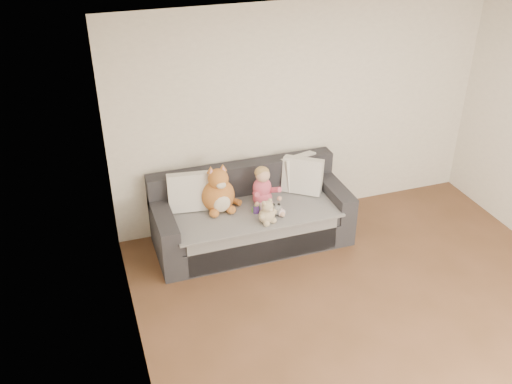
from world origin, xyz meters
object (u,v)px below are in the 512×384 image
teddy_bear (267,213)px  plush_cat (219,193)px  sippy_cup (256,208)px  sofa (251,217)px  toddler (264,190)px

teddy_bear → plush_cat: bearing=112.9°
plush_cat → sippy_cup: plush_cat is taller
plush_cat → sippy_cup: 0.44m
teddy_bear → sofa: bearing=77.2°
sofa → toddler: 0.39m
sofa → sippy_cup: sofa is taller
toddler → teddy_bear: 0.36m
toddler → plush_cat: plush_cat is taller
toddler → sofa: bearing=153.2°
teddy_bear → toddler: bearing=55.9°
sofa → teddy_bear: bearing=-81.6°
toddler → teddy_bear: bearing=-109.3°
toddler → sippy_cup: 0.22m
sofa → plush_cat: plush_cat is taller
plush_cat → teddy_bear: plush_cat is taller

